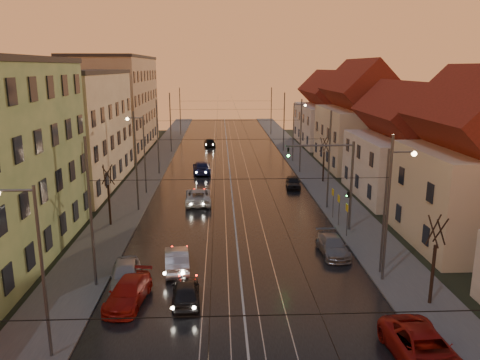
{
  "coord_description": "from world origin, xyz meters",
  "views": [
    {
      "loc": [
        -1.18,
        -16.8,
        12.69
      ],
      "look_at": [
        0.5,
        21.96,
        3.31
      ],
      "focal_mm": 35.0,
      "sensor_mm": 36.0,
      "label": 1
    }
  ],
  "objects": [
    {
      "name": "road",
      "position": [
        0.0,
        40.0,
        0.02
      ],
      "size": [
        16.0,
        120.0,
        0.04
      ],
      "primitive_type": "cube",
      "color": "black",
      "rests_on": "ground"
    },
    {
      "name": "sidewalk_left",
      "position": [
        -10.0,
        40.0,
        0.07
      ],
      "size": [
        4.0,
        120.0,
        0.15
      ],
      "primitive_type": "cube",
      "color": "#4C4C4C",
      "rests_on": "ground"
    },
    {
      "name": "sidewalk_right",
      "position": [
        10.0,
        40.0,
        0.07
      ],
      "size": [
        4.0,
        120.0,
        0.15
      ],
      "primitive_type": "cube",
      "color": "#4C4C4C",
      "rests_on": "ground"
    },
    {
      "name": "tram_rail_0",
      "position": [
        -2.2,
        40.0,
        0.06
      ],
      "size": [
        0.06,
        120.0,
        0.03
      ],
      "primitive_type": "cube",
      "color": "gray",
      "rests_on": "road"
    },
    {
      "name": "tram_rail_1",
      "position": [
        -0.77,
        40.0,
        0.06
      ],
      "size": [
        0.06,
        120.0,
        0.03
      ],
      "primitive_type": "cube",
      "color": "gray",
      "rests_on": "road"
    },
    {
      "name": "tram_rail_2",
      "position": [
        0.77,
        40.0,
        0.06
      ],
      "size": [
        0.06,
        120.0,
        0.03
      ],
      "primitive_type": "cube",
      "color": "gray",
      "rests_on": "road"
    },
    {
      "name": "tram_rail_3",
      "position": [
        2.2,
        40.0,
        0.06
      ],
      "size": [
        0.06,
        120.0,
        0.03
      ],
      "primitive_type": "cube",
      "color": "gray",
      "rests_on": "road"
    },
    {
      "name": "apartment_left_2",
      "position": [
        -17.5,
        34.0,
        6.0
      ],
      "size": [
        10.0,
        20.0,
        12.0
      ],
      "primitive_type": "cube",
      "color": "tan",
      "rests_on": "ground"
    },
    {
      "name": "apartment_left_3",
      "position": [
        -17.5,
        58.0,
        7.0
      ],
      "size": [
        10.0,
        24.0,
        14.0
      ],
      "primitive_type": "cube",
      "color": "tan",
      "rests_on": "ground"
    },
    {
      "name": "house_right_1",
      "position": [
        17.0,
        15.0,
        5.45
      ],
      "size": [
        8.67,
        10.2,
        10.8
      ],
      "color": "beige",
      "rests_on": "ground"
    },
    {
      "name": "house_right_2",
      "position": [
        17.0,
        28.0,
        4.64
      ],
      "size": [
        9.18,
        12.24,
        9.2
      ],
      "color": "beige",
      "rests_on": "ground"
    },
    {
      "name": "house_right_3",
      "position": [
        17.0,
        43.0,
        5.8
      ],
      "size": [
        9.18,
        14.28,
        11.5
      ],
      "color": "beige",
      "rests_on": "ground"
    },
    {
      "name": "house_right_4",
      "position": [
        17.0,
        61.0,
        5.05
      ],
      "size": [
        9.18,
        16.32,
        10.0
      ],
      "color": "beige",
      "rests_on": "ground"
    },
    {
      "name": "catenary_pole_l_1",
      "position": [
        -8.6,
        9.0,
        4.5
      ],
      "size": [
        0.16,
        0.16,
        9.0
      ],
      "primitive_type": "cylinder",
      "color": "#595B60",
      "rests_on": "ground"
    },
    {
      "name": "catenary_pole_r_1",
      "position": [
        8.6,
        9.0,
        4.5
      ],
      "size": [
        0.16,
        0.16,
        9.0
      ],
      "primitive_type": "cylinder",
      "color": "#595B60",
      "rests_on": "ground"
    },
    {
      "name": "catenary_pole_l_2",
      "position": [
        -8.6,
        24.0,
        4.5
      ],
      "size": [
        0.16,
        0.16,
        9.0
      ],
      "primitive_type": "cylinder",
      "color": "#595B60",
      "rests_on": "ground"
    },
    {
      "name": "catenary_pole_r_2",
      "position": [
        8.6,
        24.0,
        4.5
      ],
      "size": [
        0.16,
        0.16,
        9.0
      ],
      "primitive_type": "cylinder",
      "color": "#595B60",
      "rests_on": "ground"
    },
    {
      "name": "catenary_pole_l_3",
      "position": [
        -8.6,
        39.0,
        4.5
      ],
      "size": [
        0.16,
        0.16,
        9.0
      ],
      "primitive_type": "cylinder",
      "color": "#595B60",
      "rests_on": "ground"
    },
    {
      "name": "catenary_pole_r_3",
      "position": [
        8.6,
        39.0,
        4.5
      ],
      "size": [
        0.16,
        0.16,
        9.0
      ],
      "primitive_type": "cylinder",
      "color": "#595B60",
      "rests_on": "ground"
    },
    {
      "name": "catenary_pole_l_4",
      "position": [
        -8.6,
        54.0,
        4.5
      ],
      "size": [
        0.16,
        0.16,
        9.0
      ],
      "primitive_type": "cylinder",
      "color": "#595B60",
      "rests_on": "ground"
    },
    {
      "name": "catenary_pole_r_4",
      "position": [
        8.6,
        54.0,
        4.5
      ],
      "size": [
        0.16,
        0.16,
        9.0
      ],
      "primitive_type": "cylinder",
      "color": "#595B60",
      "rests_on": "ground"
    },
    {
      "name": "catenary_pole_l_5",
      "position": [
        -8.6,
        72.0,
        4.5
      ],
      "size": [
        0.16,
        0.16,
        9.0
      ],
      "primitive_type": "cylinder",
      "color": "#595B60",
      "rests_on": "ground"
    },
    {
      "name": "catenary_pole_r_5",
      "position": [
        8.6,
        72.0,
        4.5
      ],
      "size": [
        0.16,
        0.16,
        9.0
      ],
      "primitive_type": "cylinder",
      "color": "#595B60",
      "rests_on": "ground"
    },
    {
      "name": "street_lamp_0",
      "position": [
        -9.1,
        2.0,
        4.89
      ],
      "size": [
        1.75,
        0.32,
        8.0
      ],
      "color": "#595B60",
      "rests_on": "ground"
    },
    {
      "name": "street_lamp_1",
      "position": [
        9.1,
        10.0,
        4.89
      ],
      "size": [
        1.75,
        0.32,
        8.0
      ],
      "color": "#595B60",
      "rests_on": "ground"
    },
    {
      "name": "street_lamp_2",
      "position": [
        -9.1,
        30.0,
        4.89
      ],
      "size": [
        1.75,
        0.32,
        8.0
      ],
      "color": "#595B60",
      "rests_on": "ground"
    },
    {
      "name": "street_lamp_3",
      "position": [
        9.1,
        46.0,
        4.89
      ],
      "size": [
        1.75,
        0.32,
        8.0
      ],
      "color": "#595B60",
      "rests_on": "ground"
    },
    {
      "name": "traffic_light_mast",
      "position": [
        7.99,
        18.0,
        4.6
      ],
      "size": [
        5.3,
        0.32,
        7.2
      ],
      "color": "#595B60",
      "rests_on": "ground"
    },
    {
      "name": "bare_tree_0",
      "position": [
        -10.2,
        20.0,
        2.49
      ],
      "size": [
        1.09,
        1.09,
        5.11
      ],
      "color": "black",
      "rests_on": "ground"
    },
    {
      "name": "bare_tree_1",
      "position": [
        10.2,
        6.0,
        2.49
      ],
      "size": [
        1.09,
        1.09,
        5.11
      ],
      "color": "black",
      "rests_on": "ground"
    },
    {
      "name": "bare_tree_2",
      "position": [
        10.4,
        34.0,
        2.49
      ],
      "size": [
        1.09,
        1.09,
        5.11
      ],
      "color": "black",
      "rests_on": "ground"
    },
    {
      "name": "driving_car_0",
      "position": [
        -3.15,
        6.89,
        0.64
      ],
      "size": [
        1.77,
        3.88,
        1.29
      ],
      "primitive_type": "imported",
      "rotation": [
        0.0,
        0.0,
        3.21
      ],
      "color": "black",
      "rests_on": "ground"
    },
    {
      "name": "driving_car_1",
      "position": [
        -4.02,
        11.29,
        0.7
      ],
      "size": [
        1.94,
        4.37,
        1.39
      ],
      "primitive_type": "imported",
      "rotation": [
        0.0,
        0.0,
        3.26
      ],
      "color": "#AAAAAF",
      "rests_on": "ground"
    },
    {
      "name": "driving_car_2",
      "position": [
        -3.3,
        26.29,
        0.71
      ],
      "size": [
        2.6,
        5.25,
        1.43
      ],
      "primitive_type": "imported",
      "rotation": [
        0.0,
        0.0,
        3.19
      ],
      "color": "#B2B2B2",
      "rests_on": "ground"
    },
    {
      "name": "driving_car_3",
      "position": [
        -3.43,
        39.33,
        0.75
      ],
      "size": [
        2.48,
        5.3,
        1.5
      ],
      "primitive_type": "imported",
      "rotation": [
        0.0,
        0.0,
        3.22
      ],
      "color": "#161B44",
      "rests_on": "ground"
    },
    {
      "name": "driving_car_4",
      "position": [
        -2.83,
        59.01,
        0.71
      ],
      "size": [
        2.06,
        4.29,
        1.41
      ],
      "primitive_type": "imported",
      "rotation": [
        0.0,
        0.0,
        3.24
      ],
      "color": "black",
      "rests_on": "ground"
    },
    {
      "name": "parked_left_2",
      "position": [
        -6.3,
        6.95,
        0.65
      ],
      "size": [
        2.39,
        4.69,
        1.3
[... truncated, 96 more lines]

